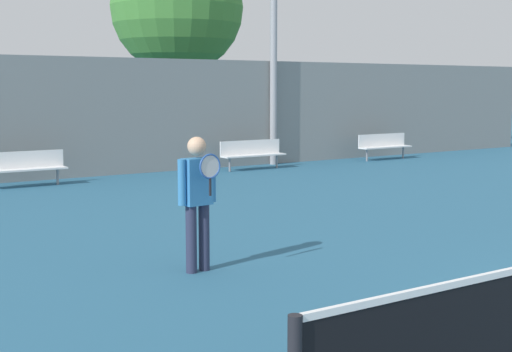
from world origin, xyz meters
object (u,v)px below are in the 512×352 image
at_px(bench_adjacent_court, 384,144).
at_px(tree_green_broad, 177,8).
at_px(tennis_player, 198,195).
at_px(bench_courtside_near, 21,165).
at_px(bench_courtside_far, 252,152).

xyz_separation_m(bench_adjacent_court, tree_green_broad, (-4.65, 5.41, 4.53)).
height_order(tennis_player, bench_courtside_near, tennis_player).
height_order(bench_courtside_far, bench_adjacent_court, same).
bearing_deg(bench_adjacent_court, bench_courtside_near, 180.00).
relative_size(bench_adjacent_court, tree_green_broad, 0.27).
xyz_separation_m(bench_courtside_far, tree_green_broad, (0.44, 5.41, 4.53)).
xyz_separation_m(bench_courtside_far, bench_adjacent_court, (5.09, -0.00, -0.00)).
relative_size(tennis_player, tree_green_broad, 0.23).
height_order(tennis_player, bench_adjacent_court, tennis_player).
xyz_separation_m(bench_courtside_near, bench_adjacent_court, (11.58, -0.00, -0.00)).
bearing_deg(bench_courtside_far, tennis_player, -126.54).
distance_m(bench_courtside_near, bench_courtside_far, 6.48).
bearing_deg(bench_adjacent_court, tree_green_broad, 130.70).
relative_size(bench_courtside_far, bench_adjacent_court, 1.00).
xyz_separation_m(bench_courtside_near, bench_courtside_far, (6.48, -0.00, -0.00)).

